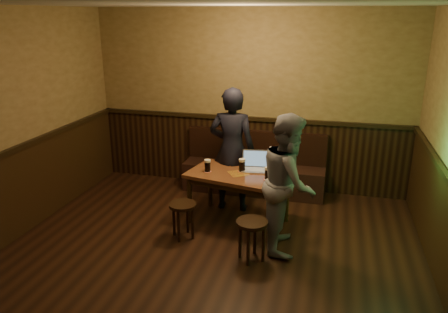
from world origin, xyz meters
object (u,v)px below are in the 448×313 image
pub_table (239,180)px  person_suit (232,150)px  stool_right (252,229)px  pint_mid (242,165)px  pint_right (268,173)px  laptop (255,165)px  person_grey (289,183)px  pint_left (208,166)px  bench (254,172)px  stool_left (183,210)px

pub_table → person_suit: (-0.19, 0.42, 0.28)m
stool_right → pint_mid: bearing=108.6°
pint_mid → person_suit: size_ratio=0.10×
pint_mid → pint_right: 0.43m
laptop → person_grey: person_grey is taller
pub_table → pint_right: 0.46m
pint_right → person_suit: (-0.60, 0.55, 0.10)m
person_suit → pint_left: bearing=61.4°
bench → person_grey: bearing=-66.3°
pub_table → person_grey: 0.88m
stool_right → person_grey: bearing=50.1°
bench → person_suit: bearing=-105.3°
stool_right → person_suit: size_ratio=0.28×
stool_left → stool_right: (0.94, -0.31, 0.02)m
pub_table → person_grey: size_ratio=0.87×
stool_right → pint_mid: pint_mid is taller
stool_right → bench: bearing=100.0°
stool_left → pint_right: size_ratio=2.75×
pint_mid → person_grey: size_ratio=0.11×
stool_left → person_grey: bearing=4.8°
person_grey → pint_right: bearing=34.2°
bench → laptop: 1.04m
pint_left → person_suit: (0.22, 0.45, 0.10)m
stool_left → person_grey: person_grey is taller
pub_table → stool_right: pub_table is taller
pint_left → laptop: bearing=21.9°
pint_right → pub_table: bearing=162.8°
person_grey → person_suit: bearing=39.2°
stool_right → pint_right: bearing=86.5°
stool_left → person_grey: (1.28, 0.11, 0.46)m
pint_mid → person_grey: bearing=-40.1°
stool_left → pint_left: pint_left is taller
pint_mid → stool_right: bearing=-71.4°
bench → pint_right: 1.40m
bench → pint_right: bench is taller
bench → stool_right: bearing=-80.0°
stool_right → person_grey: size_ratio=0.30×
pint_left → pub_table: bearing=4.5°
pint_left → person_suit: bearing=63.7°
stool_left → pint_right: 1.16m
pint_right → person_grey: size_ratio=0.10×
stool_left → person_suit: size_ratio=0.26×
stool_right → pint_mid: (-0.33, 0.99, 0.40)m
pint_mid → laptop: 0.20m
pint_left → person_grey: (1.12, -0.45, 0.04)m
pint_left → pint_right: bearing=-6.4°
pint_mid → laptop: laptop is taller
stool_left → pint_mid: bearing=48.3°
bench → person_suit: size_ratio=1.24×
person_grey → stool_left: bearing=89.3°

